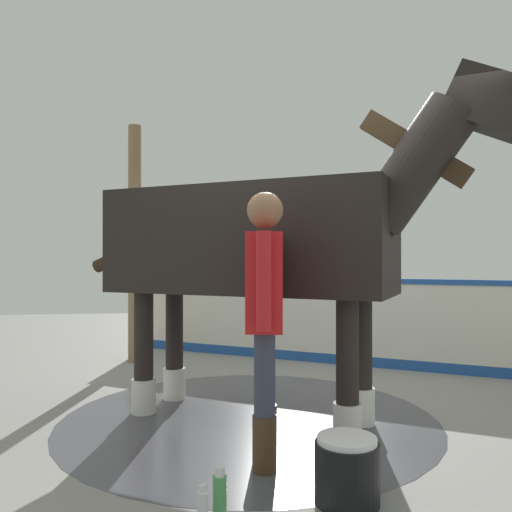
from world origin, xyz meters
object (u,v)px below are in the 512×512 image
Objects in this scene: horse at (265,243)px; handler at (265,306)px; wash_bucket at (347,470)px; bottle_spray at (220,494)px; bottle_shampoo at (203,507)px.

horse is 1.90× the size of handler.
horse is 0.95m from handler.
horse is at bearing -88.34° from handler.
horse is at bearing -80.32° from wash_bucket.
horse reaches higher than handler.
horse is 9.30× the size of wash_bucket.
handler is at bearing -117.43° from bottle_spray.
wash_bucket is 0.68m from bottle_spray.
horse is 2.01m from bottle_spray.
handler is 4.89× the size of wash_bucket.
bottle_spray is at bearing -75.45° from horse.
handler is 1.21m from bottle_shampoo.
wash_bucket is 1.41× the size of bottle_spray.
wash_bucket is 0.78m from bottle_shampoo.
wash_bucket is at bearing 132.42° from handler.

